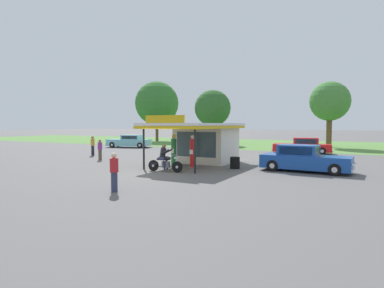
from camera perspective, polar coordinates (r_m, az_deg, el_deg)
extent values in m
plane|color=#5B5959|center=(18.35, -6.65, -5.12)|extent=(300.00, 300.00, 0.00)
cube|color=#56843D|center=(46.16, 15.08, -0.04)|extent=(120.00, 24.00, 0.01)
cube|color=silver|center=(23.43, 2.59, 0.03)|extent=(3.71, 3.40, 2.65)
cube|color=#384C56|center=(21.92, 0.70, -0.07)|extent=(2.96, 0.05, 1.70)
cube|color=silver|center=(21.76, 0.54, 3.47)|extent=(4.41, 7.54, 0.16)
cube|color=gold|center=(21.76, 0.54, 3.00)|extent=(4.41, 7.54, 0.18)
cube|color=gold|center=(18.53, -4.84, 4.39)|extent=(2.59, 0.08, 0.44)
cylinder|color=black|center=(18.01, 0.52, -1.00)|extent=(0.12, 0.12, 2.65)
cylinder|color=black|center=(19.88, -8.48, -0.62)|extent=(0.12, 0.12, 2.65)
cube|color=slate|center=(20.85, -3.21, -3.93)|extent=(0.44, 0.44, 0.10)
cylinder|color=#1E6B33|center=(20.75, -3.22, -1.43)|extent=(0.34, 0.34, 1.73)
cube|color=white|center=(20.59, -3.48, -1.22)|extent=(0.22, 0.02, 0.28)
sphere|color=#EACC4C|center=(20.69, -3.23, 1.35)|extent=(0.26, 0.26, 0.26)
cube|color=slate|center=(20.18, 0.11, -4.17)|extent=(0.44, 0.44, 0.10)
cylinder|color=red|center=(20.08, 0.11, -1.61)|extent=(0.34, 0.34, 1.71)
cube|color=white|center=(19.91, -0.14, -1.41)|extent=(0.22, 0.02, 0.28)
sphere|color=white|center=(20.02, 0.11, 1.23)|extent=(0.26, 0.26, 0.26)
cylinder|color=black|center=(18.44, -2.60, -4.05)|extent=(0.65, 0.14, 0.64)
cylinder|color=silver|center=(18.44, -2.60, -4.05)|extent=(0.17, 0.13, 0.16)
cylinder|color=black|center=(19.20, -6.78, -3.77)|extent=(0.65, 0.14, 0.64)
cylinder|color=silver|center=(19.20, -6.78, -3.77)|extent=(0.17, 0.13, 0.16)
ellipsoid|color=black|center=(18.71, -4.47, -2.53)|extent=(0.57, 0.27, 0.24)
cube|color=#59595E|center=(18.77, -4.60, -3.61)|extent=(0.45, 0.27, 0.36)
cube|color=black|center=(18.88, -5.40, -2.66)|extent=(0.50, 0.29, 0.10)
cylinder|color=silver|center=(18.45, -2.88, -3.17)|extent=(0.37, 0.09, 0.71)
cylinder|color=silver|center=(18.47, -3.22, -1.98)|extent=(0.08, 0.70, 0.04)
sphere|color=silver|center=(18.44, -2.94, -2.49)|extent=(0.16, 0.16, 0.16)
cube|color=black|center=(19.16, -6.65, -3.42)|extent=(0.45, 0.21, 0.12)
cylinder|color=silver|center=(19.11, -5.45, -3.92)|extent=(0.71, 0.12, 0.18)
cube|color=#2D3351|center=(18.84, -5.22, -2.49)|extent=(0.42, 0.36, 0.14)
cylinder|color=#2D3351|center=(18.93, -4.44, -3.68)|extent=(0.13, 0.24, 0.56)
cylinder|color=#2D3351|center=(18.65, -4.92, -3.79)|extent=(0.13, 0.24, 0.56)
cylinder|color=black|center=(18.79, -5.12, -1.54)|extent=(0.43, 0.35, 0.60)
sphere|color=brown|center=(18.74, -4.96, -0.41)|extent=(0.22, 0.22, 0.22)
cylinder|color=black|center=(18.84, -4.18, -1.27)|extent=(0.54, 0.12, 0.31)
cylinder|color=black|center=(18.50, -4.78, -1.36)|extent=(0.54, 0.12, 0.31)
cube|color=#19479E|center=(19.87, 19.31, -2.99)|extent=(5.01, 2.05, 0.77)
cube|color=#19479E|center=(19.89, 18.18, -1.00)|extent=(2.24, 1.69, 0.59)
cube|color=#283847|center=(19.69, 21.19, -1.10)|extent=(0.11, 1.40, 0.47)
cube|color=#283847|center=(20.65, 18.67, -0.85)|extent=(1.84, 0.12, 0.45)
cube|color=#283847|center=(19.14, 17.67, -1.16)|extent=(1.84, 0.12, 0.45)
cube|color=silver|center=(19.55, 26.48, -4.04)|extent=(0.21, 1.71, 0.18)
cube|color=silver|center=(20.54, 12.46, -3.41)|extent=(0.21, 1.71, 0.18)
sphere|color=white|center=(20.09, 26.66, -2.99)|extent=(0.18, 0.18, 0.18)
sphere|color=white|center=(18.95, 26.39, -3.35)|extent=(0.18, 0.18, 0.18)
cylinder|color=black|center=(20.46, 24.38, -3.58)|extent=(0.67, 0.23, 0.66)
cylinder|color=silver|center=(20.46, 24.38, -3.58)|extent=(0.31, 0.24, 0.30)
cylinder|color=black|center=(18.80, 23.78, -4.16)|extent=(0.67, 0.23, 0.66)
cylinder|color=silver|center=(18.80, 23.78, -4.16)|extent=(0.31, 0.24, 0.30)
cylinder|color=black|center=(21.10, 15.30, -3.19)|extent=(0.67, 0.23, 0.66)
cylinder|color=silver|center=(21.10, 15.30, -3.19)|extent=(0.31, 0.24, 0.30)
cylinder|color=black|center=(19.50, 13.96, -3.71)|extent=(0.67, 0.23, 0.66)
cylinder|color=silver|center=(19.50, 13.96, -3.71)|extent=(0.31, 0.24, 0.30)
cube|color=red|center=(32.27, 18.67, -0.62)|extent=(5.43, 2.79, 0.71)
cube|color=red|center=(32.24, 19.35, 0.51)|extent=(2.45, 2.04, 0.58)
cube|color=#283847|center=(32.23, 17.44, 0.55)|extent=(0.30, 1.47, 0.46)
cube|color=#283847|center=(31.41, 19.38, 0.44)|extent=(1.84, 0.36, 0.44)
cube|color=#283847|center=(33.06, 19.31, 0.58)|extent=(1.84, 0.36, 0.44)
cube|color=silver|center=(32.36, 14.03, -0.95)|extent=(0.44, 1.81, 0.18)
cube|color=silver|center=(32.43, 23.29, -1.12)|extent=(0.44, 1.81, 0.18)
sphere|color=white|center=(31.73, 13.94, -0.54)|extent=(0.18, 0.18, 0.18)
sphere|color=white|center=(32.95, 14.09, -0.40)|extent=(0.18, 0.18, 0.18)
cylinder|color=black|center=(31.42, 15.48, -1.05)|extent=(0.68, 0.31, 0.66)
cylinder|color=silver|center=(31.42, 15.48, -1.05)|extent=(0.33, 0.27, 0.30)
cylinder|color=black|center=(33.20, 15.61, -0.81)|extent=(0.68, 0.31, 0.66)
cylinder|color=silver|center=(33.20, 15.61, -0.81)|extent=(0.33, 0.27, 0.30)
cylinder|color=black|center=(31.46, 21.89, -1.16)|extent=(0.68, 0.31, 0.66)
cylinder|color=silver|center=(31.46, 21.89, -1.16)|extent=(0.33, 0.27, 0.30)
cylinder|color=black|center=(33.25, 21.68, -0.92)|extent=(0.68, 0.31, 0.66)
cylinder|color=silver|center=(33.25, 21.68, -0.92)|extent=(0.33, 0.27, 0.30)
cube|color=#7AC6D1|center=(39.37, -11.03, 0.25)|extent=(5.40, 3.17, 0.78)
cube|color=#7AC6D1|center=(39.19, -10.53, 1.19)|extent=(2.58, 2.17, 0.52)
cube|color=#283847|center=(39.62, -11.98, 1.20)|extent=(0.43, 1.39, 0.42)
cube|color=#283847|center=(38.46, -10.98, 1.15)|extent=(1.82, 0.55, 0.39)
cube|color=#283847|center=(39.92, -10.09, 1.24)|extent=(1.82, 0.55, 0.39)
cube|color=silver|center=(40.46, -14.38, -0.09)|extent=(0.60, 1.72, 0.18)
cube|color=silver|center=(38.45, -7.50, -0.19)|extent=(0.60, 1.72, 0.18)
sphere|color=white|center=(39.93, -14.78, 0.30)|extent=(0.18, 0.18, 0.18)
sphere|color=white|center=(40.98, -14.03, 0.39)|extent=(0.18, 0.18, 0.18)
cylinder|color=black|center=(39.32, -13.84, -0.14)|extent=(0.69, 0.37, 0.66)
cylinder|color=silver|center=(39.32, -13.84, -0.14)|extent=(0.35, 0.29, 0.30)
cylinder|color=black|center=(40.87, -12.78, 0.01)|extent=(0.69, 0.37, 0.66)
cylinder|color=silver|center=(40.87, -12.78, 0.01)|extent=(0.35, 0.29, 0.30)
cylinder|color=black|center=(37.94, -9.14, -0.21)|extent=(0.69, 0.37, 0.66)
cylinder|color=silver|center=(37.94, -9.14, -0.21)|extent=(0.35, 0.29, 0.30)
cylinder|color=black|center=(39.54, -8.23, -0.05)|extent=(0.69, 0.37, 0.66)
cylinder|color=silver|center=(39.54, -8.23, -0.05)|extent=(0.35, 0.29, 0.30)
cube|color=beige|center=(38.21, 0.23, 0.17)|extent=(5.34, 2.85, 0.71)
cube|color=beige|center=(38.29, 0.02, 1.09)|extent=(2.31, 2.00, 0.51)
cube|color=#283847|center=(37.67, 1.17, 1.05)|extent=(0.34, 1.40, 0.41)
cube|color=#283847|center=(38.90, 0.77, 1.13)|extent=(1.68, 0.39, 0.39)
cube|color=#283847|center=(37.70, -0.76, 1.05)|extent=(1.68, 0.39, 0.39)
cube|color=silver|center=(36.63, 3.30, -0.35)|extent=(0.48, 1.72, 0.18)
cube|color=silver|center=(39.91, -2.59, -0.03)|extent=(0.48, 1.72, 0.18)
sphere|color=white|center=(37.08, 3.86, 0.11)|extent=(0.18, 0.18, 0.18)
sphere|color=white|center=(36.14, 2.76, 0.03)|extent=(0.18, 0.18, 0.18)
cylinder|color=black|center=(37.81, 3.06, -0.18)|extent=(0.69, 0.33, 0.66)
cylinder|color=silver|center=(37.81, 3.06, -0.18)|extent=(0.34, 0.28, 0.30)
cylinder|color=black|center=(36.47, 1.44, -0.31)|extent=(0.69, 0.33, 0.66)
cylinder|color=silver|center=(36.47, 1.44, -0.31)|extent=(0.34, 0.28, 0.30)
cylinder|color=black|center=(39.98, -0.87, 0.02)|extent=(0.69, 0.33, 0.66)
cylinder|color=silver|center=(39.98, -0.87, 0.02)|extent=(0.34, 0.28, 0.30)
cylinder|color=black|center=(38.71, -2.54, -0.10)|extent=(0.69, 0.33, 0.66)
cylinder|color=silver|center=(38.71, -2.54, -0.10)|extent=(0.34, 0.28, 0.30)
cylinder|color=#2D3351|center=(13.56, -13.49, -6.51)|extent=(0.26, 0.26, 0.80)
cylinder|color=#B21E23|center=(13.46, -13.54, -3.63)|extent=(0.34, 0.34, 0.57)
sphere|color=beige|center=(13.42, -13.56, -1.96)|extent=(0.22, 0.22, 0.22)
cylinder|color=black|center=(29.82, -17.03, -1.11)|extent=(0.26, 0.26, 0.87)
cylinder|color=gold|center=(29.77, -17.06, 0.31)|extent=(0.34, 0.34, 0.61)
sphere|color=#9E704C|center=(29.75, -17.07, 1.12)|extent=(0.23, 0.23, 0.23)
cylinder|color=beige|center=(29.75, -17.08, 1.28)|extent=(0.37, 0.37, 0.02)
cylinder|color=brown|center=(25.92, -15.85, -1.83)|extent=(0.26, 0.26, 0.80)
cylinder|color=#8C338C|center=(25.86, -15.87, -0.32)|extent=(0.34, 0.34, 0.57)
sphere|color=#9E704C|center=(25.84, -15.88, 0.55)|extent=(0.22, 0.22, 0.22)
cylinder|color=brown|center=(44.48, 3.63, 1.94)|extent=(0.46, 0.46, 3.11)
sphere|color=#2D6028|center=(44.52, 3.65, 6.32)|extent=(4.93, 4.93, 4.93)
sphere|color=#2D6028|center=(45.05, 2.84, 5.66)|extent=(2.91, 2.91, 2.91)
cylinder|color=brown|center=(53.43, -6.17, 2.40)|extent=(0.47, 0.47, 3.53)
sphere|color=#33702D|center=(53.53, -6.20, 7.13)|extent=(7.07, 7.07, 7.07)
sphere|color=#33702D|center=(53.19, -5.86, 6.40)|extent=(4.03, 4.03, 4.03)
cylinder|color=brown|center=(42.04, 22.93, 2.02)|extent=(0.63, 0.63, 3.74)
sphere|color=#427F38|center=(42.12, 23.05, 6.94)|extent=(4.66, 4.66, 4.66)
cylinder|color=black|center=(20.27, 7.54, -4.05)|extent=(0.60, 0.60, 0.18)
cylinder|color=black|center=(20.24, 7.55, -3.55)|extent=(0.60, 0.60, 0.18)
cylinder|color=black|center=(20.22, 7.55, -3.04)|extent=(0.60, 0.60, 0.18)
cylinder|color=black|center=(20.20, 7.55, -2.53)|extent=(0.60, 0.60, 0.18)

